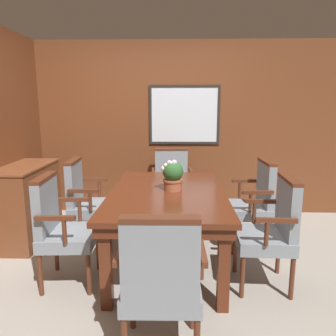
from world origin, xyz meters
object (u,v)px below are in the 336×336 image
object	(u,v)px
chair_left_far	(86,198)
chair_right_far	(254,200)
dining_table	(168,200)
chair_left_near	(61,225)
chair_head_far	(172,181)
potted_plant	(173,175)
sideboard_cabinet	(27,203)
chair_right_near	(272,227)
chair_head_near	(161,279)

from	to	relation	value
chair_left_far	chair_right_far	distance (m)	1.89
dining_table	chair_right_far	xyz separation A→B (m)	(0.95, 0.41, -0.11)
chair_left_near	chair_head_far	xyz separation A→B (m)	(0.95, 1.67, 0.00)
potted_plant	sideboard_cabinet	distance (m)	1.83
chair_left_far	chair_right_near	distance (m)	2.03
chair_left_far	sideboard_cabinet	xyz separation A→B (m)	(-0.72, 0.11, -0.09)
chair_head_far	potted_plant	distance (m)	1.27
chair_right_near	chair_right_far	world-z (taller)	same
chair_right_near	potted_plant	world-z (taller)	potted_plant
chair_right_near	potted_plant	size ratio (longest dim) A/B	3.18
chair_right_far	chair_left_far	bearing A→B (deg)	-91.96
dining_table	potted_plant	world-z (taller)	potted_plant
dining_table	potted_plant	size ratio (longest dim) A/B	5.80
chair_right_near	sideboard_cabinet	size ratio (longest dim) A/B	0.96
chair_head_far	potted_plant	world-z (taller)	potted_plant
chair_head_far	chair_head_near	bearing A→B (deg)	-95.19
chair_left_far	chair_left_near	world-z (taller)	same
chair_left_far	sideboard_cabinet	bearing A→B (deg)	78.91
chair_right_near	chair_left_near	xyz separation A→B (m)	(-1.85, 0.00, 0.00)
sideboard_cabinet	potted_plant	bearing A→B (deg)	-15.59
chair_left_near	potted_plant	bearing A→B (deg)	-68.53
chair_head_near	potted_plant	world-z (taller)	potted_plant
chair_head_near	chair_left_far	xyz separation A→B (m)	(-0.94, 1.70, 0.00)
chair_right_far	sideboard_cabinet	bearing A→B (deg)	-94.29
chair_right_far	potted_plant	world-z (taller)	potted_plant
chair_right_far	sideboard_cabinet	distance (m)	2.62
chair_head_near	chair_left_near	world-z (taller)	same
chair_head_near	chair_left_far	size ratio (longest dim) A/B	1.00
chair_left_far	potted_plant	size ratio (longest dim) A/B	3.18
dining_table	chair_left_near	size ratio (longest dim) A/B	1.82
chair_left_near	chair_right_far	size ratio (longest dim) A/B	1.00
chair_head_near	potted_plant	size ratio (longest dim) A/B	3.18
potted_plant	chair_right_near	bearing A→B (deg)	-27.29
chair_head_near	chair_right_near	world-z (taller)	same
chair_left_far	chair_head_far	world-z (taller)	same
dining_table	chair_head_far	world-z (taller)	chair_head_far
dining_table	chair_head_far	xyz separation A→B (m)	(0.02, 1.26, -0.11)
chair_right_far	dining_table	bearing A→B (deg)	-68.80
chair_right_near	chair_right_far	size ratio (longest dim) A/B	1.00
chair_left_far	chair_head_near	bearing A→B (deg)	-153.86
dining_table	chair_left_far	distance (m)	1.03
chair_head_far	sideboard_cabinet	size ratio (longest dim) A/B	0.96
chair_head_far	potted_plant	size ratio (longest dim) A/B	3.18
chair_left_near	potted_plant	world-z (taller)	potted_plant
chair_head_near	chair_right_far	xyz separation A→B (m)	(0.95, 1.70, 0.00)
dining_table	chair_right_near	size ratio (longest dim) A/B	1.82
chair_left_near	sideboard_cabinet	size ratio (longest dim) A/B	0.96
chair_head_near	chair_right_near	size ratio (longest dim) A/B	1.00
chair_head_near	chair_left_near	distance (m)	1.28
chair_left_near	sideboard_cabinet	distance (m)	1.18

